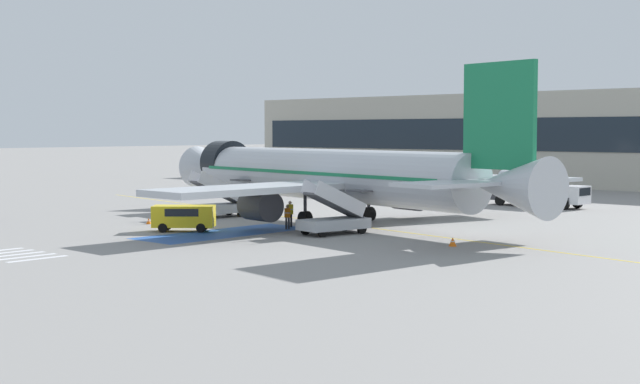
% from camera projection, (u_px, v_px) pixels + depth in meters
% --- Properties ---
extents(ground_plane, '(600.00, 600.00, 0.00)m').
position_uv_depth(ground_plane, '(320.00, 221.00, 68.48)').
color(ground_plane, gray).
extents(apron_leadline_yellow, '(73.07, 12.64, 0.01)m').
position_uv_depth(apron_leadline_yellow, '(325.00, 222.00, 67.98)').
color(apron_leadline_yellow, gold).
rests_on(apron_leadline_yellow, ground_plane).
extents(apron_stand_patch_blue, '(4.60, 12.81, 0.01)m').
position_uv_depth(apron_stand_patch_blue, '(225.00, 233.00, 60.51)').
color(apron_stand_patch_blue, '#2856A8').
rests_on(apron_stand_patch_blue, ground_plane).
extents(apron_walkway_bar_1, '(0.44, 3.60, 0.01)m').
position_uv_depth(apron_walkway_bar_1, '(5.00, 253.00, 50.67)').
color(apron_walkway_bar_1, silver).
rests_on(apron_walkway_bar_1, ground_plane).
extents(apron_walkway_bar_2, '(0.44, 3.60, 0.01)m').
position_uv_depth(apron_walkway_bar_2, '(15.00, 255.00, 49.86)').
color(apron_walkway_bar_2, silver).
rests_on(apron_walkway_bar_2, ground_plane).
extents(apron_walkway_bar_3, '(0.44, 3.60, 0.01)m').
position_uv_depth(apron_walkway_bar_3, '(26.00, 257.00, 49.05)').
color(apron_walkway_bar_3, silver).
rests_on(apron_walkway_bar_3, ground_plane).
extents(apron_walkway_bar_4, '(0.44, 3.60, 0.01)m').
position_uv_depth(apron_walkway_bar_4, '(38.00, 259.00, 48.24)').
color(apron_walkway_bar_4, silver).
rests_on(apron_walkway_bar_4, ground_plane).
extents(airliner, '(40.34, 33.02, 11.11)m').
position_uv_depth(airliner, '(330.00, 175.00, 67.21)').
color(airliner, '#B7BCC4').
rests_on(airliner, ground_plane).
extents(boarding_stairs_forward, '(2.97, 5.48, 3.83)m').
position_uv_depth(boarding_stairs_forward, '(218.00, 205.00, 71.68)').
color(boarding_stairs_forward, '#ADB2BA').
rests_on(boarding_stairs_forward, ground_plane).
extents(boarding_stairs_aft, '(2.97, 5.48, 3.74)m').
position_uv_depth(boarding_stairs_aft, '(334.00, 220.00, 59.82)').
color(boarding_stairs_aft, '#ADB2BA').
rests_on(boarding_stairs_aft, ground_plane).
extents(fuel_tanker, '(9.48, 2.91, 3.32)m').
position_uv_depth(fuel_tanker, '(537.00, 189.00, 81.64)').
color(fuel_tanker, '#38383D').
rests_on(fuel_tanker, ground_plane).
extents(service_van_0, '(4.33, 4.10, 1.79)m').
position_uv_depth(service_van_0, '(184.00, 216.00, 61.51)').
color(service_van_0, yellow).
rests_on(service_van_0, ground_plane).
extents(ground_crew_0, '(0.42, 0.49, 1.88)m').
position_uv_depth(ground_crew_0, '(290.00, 212.00, 64.40)').
color(ground_crew_0, black).
rests_on(ground_crew_0, ground_plane).
extents(ground_crew_1, '(0.28, 0.45, 1.79)m').
position_uv_depth(ground_crew_1, '(271.00, 208.00, 68.68)').
color(ground_crew_1, black).
rests_on(ground_crew_1, ground_plane).
extents(ground_crew_2, '(0.47, 0.46, 1.73)m').
position_uv_depth(ground_crew_2, '(287.00, 215.00, 62.83)').
color(ground_crew_2, '#2D2D33').
rests_on(ground_crew_2, ground_plane).
extents(traffic_cone_0, '(0.41, 0.41, 0.45)m').
position_uv_depth(traffic_cone_0, '(149.00, 221.00, 66.43)').
color(traffic_cone_0, orange).
rests_on(traffic_cone_0, ground_plane).
extents(traffic_cone_1, '(0.49, 0.49, 0.54)m').
position_uv_depth(traffic_cone_1, '(453.00, 242.00, 53.56)').
color(traffic_cone_1, orange).
rests_on(traffic_cone_1, ground_plane).
extents(traffic_cone_2, '(0.53, 0.53, 0.59)m').
position_uv_depth(traffic_cone_2, '(162.00, 209.00, 76.29)').
color(traffic_cone_2, orange).
rests_on(traffic_cone_2, ground_plane).
extents(terminal_building, '(93.94, 12.10, 11.89)m').
position_uv_depth(terminal_building, '(548.00, 139.00, 115.92)').
color(terminal_building, '#B2AD9E').
rests_on(terminal_building, ground_plane).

